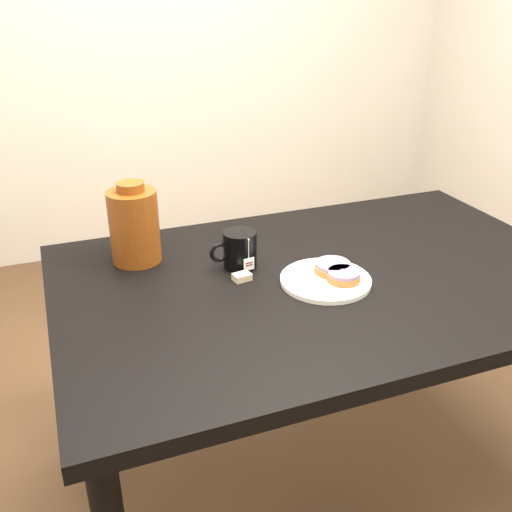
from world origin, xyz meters
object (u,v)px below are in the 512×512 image
object	(u,v)px
bagel_front	(344,276)
teabag_pouch	(242,277)
plate	(326,279)
mug	(239,249)
bagel_back	(333,267)
bagel_package	(134,225)
table	(324,301)

from	to	relation	value
bagel_front	teabag_pouch	size ratio (longest dim) A/B	1.90
plate	teabag_pouch	distance (m)	0.21
mug	bagel_back	bearing A→B (deg)	-41.94
plate	bagel_back	size ratio (longest dim) A/B	1.79
mug	bagel_package	distance (m)	0.29
table	bagel_back	bearing A→B (deg)	-63.72
mug	bagel_package	world-z (taller)	bagel_package
bagel_back	teabag_pouch	world-z (taller)	bagel_back
bagel_back	teabag_pouch	size ratio (longest dim) A/B	2.89
plate	bagel_back	bearing A→B (deg)	37.48
plate	bagel_package	distance (m)	0.53
plate	bagel_package	size ratio (longest dim) A/B	1.04
plate	bagel_package	xyz separation A→B (m)	(-0.43, 0.30, 0.10)
table	plate	bearing A→B (deg)	-117.53
mug	bagel_package	size ratio (longest dim) A/B	0.62
bagel_package	bagel_back	bearing A→B (deg)	-31.21
bagel_back	bagel_package	size ratio (longest dim) A/B	0.58
table	plate	size ratio (longest dim) A/B	6.01
plate	teabag_pouch	size ratio (longest dim) A/B	5.17
table	teabag_pouch	xyz separation A→B (m)	(-0.22, 0.04, 0.09)
bagel_front	teabag_pouch	xyz separation A→B (m)	(-0.23, 0.12, -0.02)
bagel_front	mug	size ratio (longest dim) A/B	0.61
plate	bagel_front	bearing A→B (deg)	-37.20
bagel_back	teabag_pouch	xyz separation A→B (m)	(-0.23, 0.06, -0.02)
bagel_back	table	bearing A→B (deg)	116.28
plate	bagel_package	bearing A→B (deg)	144.57
table	bagel_package	size ratio (longest dim) A/B	6.23
bagel_package	teabag_pouch	bearing A→B (deg)	-42.80
table	bagel_package	xyz separation A→B (m)	(-0.45, 0.26, 0.19)
bagel_front	mug	xyz separation A→B (m)	(-0.21, 0.19, 0.02)
bagel_front	teabag_pouch	bearing A→B (deg)	153.23
table	mug	distance (m)	0.27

